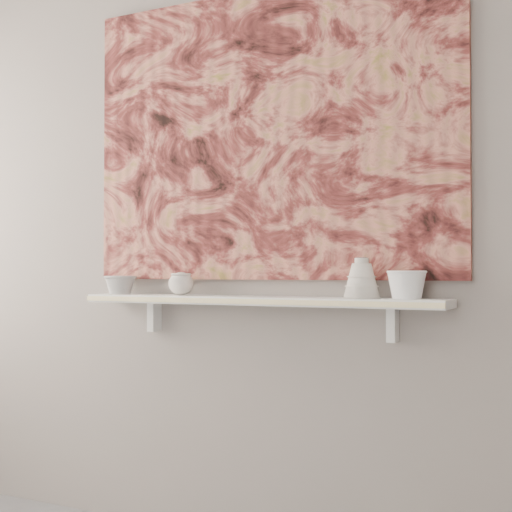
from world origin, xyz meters
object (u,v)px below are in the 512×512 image
Objects in this scene: painting at (265,134)px; bell_vessel at (362,278)px; shelf at (256,301)px; cup_cream at (181,284)px; bowl_white at (407,285)px; bowl_grey at (120,285)px.

painting reaches higher than bell_vessel.
shelf is 0.33m from cup_cream.
bell_vessel is 1.04× the size of bowl_white.
painting is at bearing 14.03° from cup_cream.
bowl_grey is at bearing 180.00° from shelf.
painting is 11.36× the size of bowl_white.
bell_vessel reaches higher than shelf.
bowl_white is at bearing 0.00° from bell_vessel.
painting is at bearing 168.65° from bell_vessel.
bowl_grey is (-0.61, -0.08, -0.57)m from painting.
painting is 15.67× the size of cup_cream.
shelf is 0.56m from bowl_white.
bowl_grey is (-0.61, 0.00, 0.05)m from shelf.
bowl_white reaches higher than shelf.
bell_vessel is 0.16m from bowl_white.
painting reaches higher than shelf.
cup_cream is (-0.32, -0.08, -0.57)m from painting.
bowl_grey is 1.01× the size of bowl_white.
cup_cream is 0.73× the size of bowl_white.
bell_vessel reaches higher than bowl_grey.
bell_vessel is at bearing 180.00° from bowl_white.
bell_vessel is (0.40, 0.00, 0.08)m from shelf.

